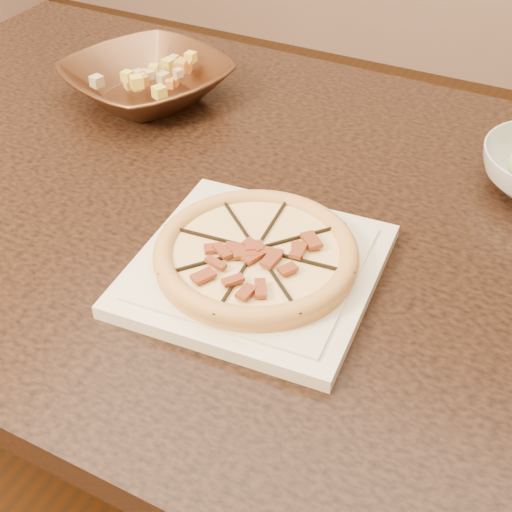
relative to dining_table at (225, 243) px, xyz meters
The scene contains 6 objects.
floor 0.69m from the dining_table, 149.75° to the left, with size 4.00×4.00×0.02m, color black.
dining_table is the anchor object (origin of this frame).
plate 0.22m from the dining_table, 48.95° to the right, with size 0.30×0.30×0.02m.
pizza 0.23m from the dining_table, 48.95° to the right, with size 0.24×0.24×0.03m.
bronze_bowl 0.33m from the dining_table, 143.30° to the left, with size 0.26×0.26×0.06m, color brown.
mixed_dish 0.35m from the dining_table, 143.57° to the left, with size 0.12×0.13×0.03m.
Camera 1 is at (0.59, -0.83, 1.32)m, focal length 50.00 mm.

